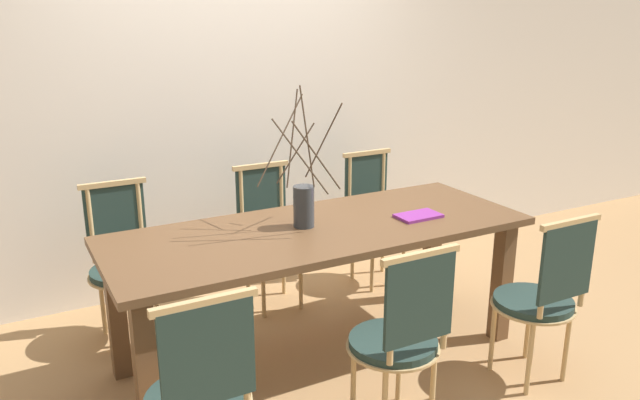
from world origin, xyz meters
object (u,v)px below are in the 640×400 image
Objects in this scene: chair_near_center at (542,294)px; chair_far_center at (375,214)px; dining_table at (320,246)px; book_stack at (418,216)px; vase_centerpiece at (304,202)px.

chair_near_center and chair_far_center have the same top height.
book_stack is at bearing -11.59° from dining_table.
vase_centerpiece is at bearing 145.88° from dining_table.
chair_far_center is 1.24× the size of vase_centerpiece.
chair_near_center is 1.00× the size of chair_far_center.
chair_far_center is 1.23m from vase_centerpiece.
book_stack reaches higher than dining_table.
book_stack is (0.64, -0.16, -0.13)m from vase_centerpiece.
chair_near_center is at bearing 91.19° from chair_far_center.
dining_table is at bearing 139.36° from chair_near_center.
book_stack is (-0.32, 0.64, 0.28)m from chair_near_center.
vase_centerpiece reaches higher than chair_near_center.
book_stack is (-0.28, -0.87, 0.28)m from chair_far_center.
book_stack is at bearing 71.89° from chair_far_center.
chair_far_center is at bearing 91.19° from chair_near_center.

